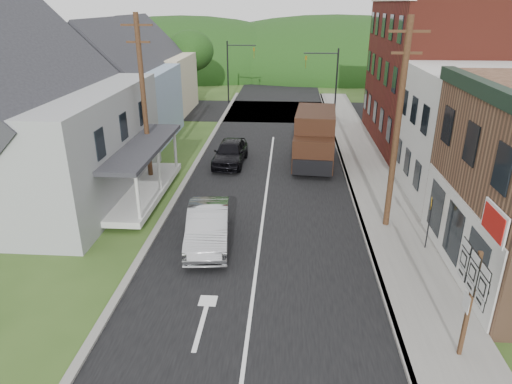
% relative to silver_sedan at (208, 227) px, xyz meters
% --- Properties ---
extents(ground, '(120.00, 120.00, 0.00)m').
position_rel_silver_sedan_xyz_m(ground, '(2.14, -1.41, -0.79)').
color(ground, '#2D4719').
rests_on(ground, ground).
extents(road, '(9.00, 90.00, 0.02)m').
position_rel_silver_sedan_xyz_m(road, '(2.14, 8.59, -0.79)').
color(road, black).
rests_on(road, ground).
extents(cross_road, '(60.00, 9.00, 0.02)m').
position_rel_silver_sedan_xyz_m(cross_road, '(2.14, 25.59, -0.79)').
color(cross_road, black).
rests_on(cross_road, ground).
extents(sidewalk_right, '(2.80, 55.00, 0.15)m').
position_rel_silver_sedan_xyz_m(sidewalk_right, '(8.04, 6.59, -0.72)').
color(sidewalk_right, slate).
rests_on(sidewalk_right, ground).
extents(curb_right, '(0.20, 55.00, 0.15)m').
position_rel_silver_sedan_xyz_m(curb_right, '(6.69, 6.59, -0.72)').
color(curb_right, slate).
rests_on(curb_right, ground).
extents(curb_left, '(0.30, 55.00, 0.12)m').
position_rel_silver_sedan_xyz_m(curb_left, '(-2.51, 6.59, -0.73)').
color(curb_left, slate).
rests_on(curb_left, ground).
extents(storefront_white, '(8.00, 7.00, 6.50)m').
position_rel_silver_sedan_xyz_m(storefront_white, '(13.44, 6.09, 2.46)').
color(storefront_white, silver).
rests_on(storefront_white, ground).
extents(storefront_red, '(8.00, 12.00, 10.00)m').
position_rel_silver_sedan_xyz_m(storefront_red, '(13.44, 15.59, 4.21)').
color(storefront_red, maroon).
rests_on(storefront_red, ground).
extents(house_gray, '(10.20, 12.24, 8.35)m').
position_rel_silver_sedan_xyz_m(house_gray, '(-9.86, 4.59, 3.44)').
color(house_gray, gray).
rests_on(house_gray, ground).
extents(house_blue, '(7.14, 8.16, 7.28)m').
position_rel_silver_sedan_xyz_m(house_blue, '(-8.86, 15.59, 2.90)').
color(house_blue, '#8FA2C3').
rests_on(house_blue, ground).
extents(house_cream, '(7.14, 8.16, 7.28)m').
position_rel_silver_sedan_xyz_m(house_cream, '(-9.36, 24.59, 2.90)').
color(house_cream, beige).
rests_on(house_cream, ground).
extents(utility_pole_right, '(1.60, 0.26, 9.00)m').
position_rel_silver_sedan_xyz_m(utility_pole_right, '(7.74, 2.09, 3.86)').
color(utility_pole_right, '#472D19').
rests_on(utility_pole_right, ground).
extents(utility_pole_left, '(1.60, 0.26, 9.00)m').
position_rel_silver_sedan_xyz_m(utility_pole_left, '(-4.36, 6.59, 3.86)').
color(utility_pole_left, '#472D19').
rests_on(utility_pole_left, ground).
extents(traffic_signal_right, '(2.87, 0.20, 6.00)m').
position_rel_silver_sedan_xyz_m(traffic_signal_right, '(6.44, 22.09, 2.96)').
color(traffic_signal_right, black).
rests_on(traffic_signal_right, ground).
extents(traffic_signal_left, '(2.87, 0.20, 6.00)m').
position_rel_silver_sedan_xyz_m(traffic_signal_left, '(-2.16, 29.09, 2.96)').
color(traffic_signal_left, black).
rests_on(traffic_signal_left, ground).
extents(tree_left_c, '(5.80, 5.80, 8.41)m').
position_rel_silver_sedan_xyz_m(tree_left_c, '(-16.86, 18.59, 5.14)').
color(tree_left_c, '#382616').
rests_on(tree_left_c, ground).
extents(tree_left_d, '(4.80, 4.80, 6.94)m').
position_rel_silver_sedan_xyz_m(tree_left_d, '(-6.86, 30.59, 4.09)').
color(tree_left_d, '#382616').
rests_on(tree_left_d, ground).
extents(forested_ridge, '(90.00, 30.00, 16.00)m').
position_rel_silver_sedan_xyz_m(forested_ridge, '(2.14, 53.59, -0.79)').
color(forested_ridge, '#19330F').
rests_on(forested_ridge, ground).
extents(silver_sedan, '(2.20, 4.97, 1.59)m').
position_rel_silver_sedan_xyz_m(silver_sedan, '(0.00, 0.00, 0.00)').
color(silver_sedan, '#AFB0B4').
rests_on(silver_sedan, ground).
extents(dark_sedan, '(2.03, 4.60, 1.54)m').
position_rel_silver_sedan_xyz_m(dark_sedan, '(-0.34, 10.24, -0.02)').
color(dark_sedan, black).
rests_on(dark_sedan, ground).
extents(delivery_van, '(2.82, 6.03, 3.28)m').
position_rel_silver_sedan_xyz_m(delivery_van, '(4.88, 10.71, 0.87)').
color(delivery_van, black).
rests_on(delivery_van, ground).
extents(route_sign_cluster, '(0.16, 1.91, 3.34)m').
position_rel_silver_sedan_xyz_m(route_sign_cluster, '(8.20, -6.14, 1.52)').
color(route_sign_cluster, '#472D19').
rests_on(route_sign_cluster, sidewalk_right).
extents(warning_sign, '(0.18, 0.62, 2.30)m').
position_rel_silver_sedan_xyz_m(warning_sign, '(8.92, 0.03, 0.82)').
color(warning_sign, black).
rests_on(warning_sign, sidewalk_right).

